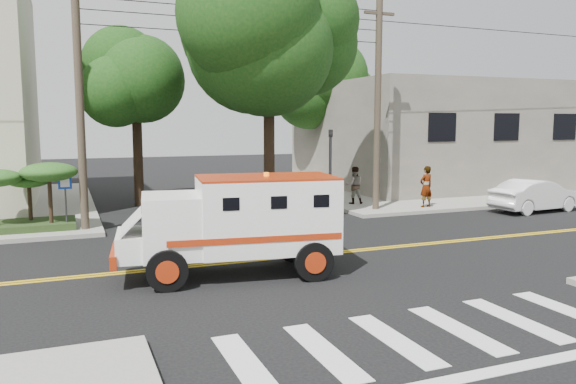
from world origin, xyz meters
name	(u,v)px	position (x,y,z in m)	size (l,w,h in m)	color
ground	(297,256)	(0.00, 0.00, 0.00)	(100.00, 100.00, 0.00)	black
sidewalk_ne	(417,186)	(13.50, 13.50, 0.07)	(17.00, 17.00, 0.15)	gray
building_right	(435,134)	(15.00, 14.00, 3.15)	(14.00, 12.00, 6.00)	#625E54
utility_pole_left	(80,104)	(-5.60, 6.00, 4.50)	(0.28, 0.28, 9.00)	#382D23
utility_pole_right	(378,108)	(6.30, 6.20, 4.50)	(0.28, 0.28, 9.00)	#382D23
tree_main	(282,37)	(1.94, 6.21, 7.20)	(6.08, 5.70, 9.85)	black
tree_left	(143,82)	(-2.68, 11.79, 5.73)	(4.48, 4.20, 7.70)	black
tree_right	(332,85)	(8.84, 15.77, 6.09)	(4.80, 4.50, 8.20)	black
traffic_signal	(330,164)	(3.80, 5.60, 2.23)	(0.15, 0.18, 3.60)	#3F3F42
accessibility_sign	(65,195)	(-6.20, 6.17, 1.37)	(0.45, 0.10, 2.02)	#3F3F42
palm_planter	(27,187)	(-7.44, 6.62, 1.65)	(3.52, 2.63, 2.36)	#1E3314
armored_truck	(239,220)	(-2.13, -1.30, 1.44)	(5.76, 2.83, 2.52)	white
parked_sedan	(536,195)	(12.93, 3.80, 0.71)	(1.50, 4.29, 1.41)	silver
pedestrian_a	(426,187)	(8.63, 5.84, 1.06)	(0.67, 0.44, 1.83)	gray
pedestrian_b	(354,185)	(6.16, 7.93, 1.01)	(0.84, 0.65, 1.72)	gray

